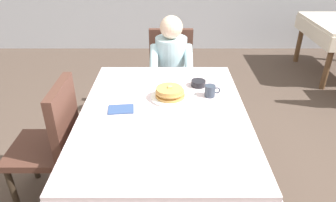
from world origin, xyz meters
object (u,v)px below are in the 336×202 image
(breakfast_stack, at_px, (171,92))
(bowl_butter, at_px, (199,83))
(dining_table_main, at_px, (165,123))
(chair_diner, at_px, (172,70))
(spoon_near_edge, at_px, (170,121))
(plate_breakfast, at_px, (171,97))
(chair_left_side, at_px, (54,137))
(fork_left_of_plate, at_px, (144,99))
(cup_coffee, at_px, (211,91))
(knife_right_of_plate, at_px, (198,100))
(diner_person, at_px, (172,63))

(breakfast_stack, bearing_deg, bowl_butter, 42.17)
(dining_table_main, height_order, chair_diner, chair_diner)
(spoon_near_edge, bearing_deg, plate_breakfast, 104.02)
(plate_breakfast, xyz_separation_m, spoon_near_edge, (-0.01, -0.30, -0.01))
(dining_table_main, xyz_separation_m, chair_left_side, (-0.77, 0.00, -0.12))
(chair_left_side, bearing_deg, fork_left_of_plate, -75.54)
(breakfast_stack, bearing_deg, chair_left_side, -167.30)
(dining_table_main, relative_size, chair_diner, 1.64)
(plate_breakfast, bearing_deg, dining_table_main, -104.21)
(chair_left_side, bearing_deg, breakfast_stack, -77.30)
(chair_left_side, height_order, bowl_butter, chair_left_side)
(dining_table_main, relative_size, breakfast_stack, 7.24)
(dining_table_main, bearing_deg, chair_diner, 87.07)
(breakfast_stack, distance_m, bowl_butter, 0.30)
(cup_coffee, relative_size, spoon_near_edge, 0.75)
(plate_breakfast, distance_m, spoon_near_edge, 0.30)
(knife_right_of_plate, height_order, spoon_near_edge, same)
(cup_coffee, height_order, fork_left_of_plate, cup_coffee)
(bowl_butter, xyz_separation_m, spoon_near_edge, (-0.23, -0.50, -0.02))
(chair_left_side, xyz_separation_m, cup_coffee, (1.10, 0.22, 0.25))
(chair_diner, bearing_deg, plate_breakfast, 89.19)
(diner_person, distance_m, cup_coffee, 0.85)
(knife_right_of_plate, xyz_separation_m, spoon_near_edge, (-0.20, -0.28, 0.00))
(chair_diner, xyz_separation_m, knife_right_of_plate, (0.18, -1.01, 0.21))
(cup_coffee, bearing_deg, fork_left_of_plate, -173.39)
(dining_table_main, distance_m, chair_left_side, 0.78)
(cup_coffee, bearing_deg, dining_table_main, -146.98)
(breakfast_stack, xyz_separation_m, bowl_butter, (0.22, 0.20, -0.03))
(chair_left_side, bearing_deg, dining_table_main, -90.00)
(dining_table_main, relative_size, knife_right_of_plate, 7.62)
(chair_left_side, height_order, cup_coffee, chair_left_side)
(chair_diner, distance_m, plate_breakfast, 1.01)
(chair_left_side, bearing_deg, spoon_near_edge, -98.20)
(cup_coffee, bearing_deg, plate_breakfast, -173.00)
(knife_right_of_plate, bearing_deg, chair_diner, 3.65)
(chair_left_side, height_order, knife_right_of_plate, chair_left_side)
(chair_diner, height_order, spoon_near_edge, chair_diner)
(chair_left_side, height_order, fork_left_of_plate, chair_left_side)
(chair_left_side, bearing_deg, bowl_butter, -69.65)
(chair_diner, relative_size, chair_left_side, 1.00)
(spoon_near_edge, bearing_deg, diner_person, 104.72)
(cup_coffee, height_order, spoon_near_edge, cup_coffee)
(breakfast_stack, distance_m, knife_right_of_plate, 0.20)
(chair_diner, distance_m, breakfast_stack, 1.02)
(breakfast_stack, relative_size, bowl_butter, 1.91)
(fork_left_of_plate, relative_size, knife_right_of_plate, 0.90)
(diner_person, distance_m, fork_left_of_plate, 0.88)
(chair_diner, relative_size, diner_person, 0.83)
(cup_coffee, distance_m, spoon_near_edge, 0.45)
(dining_table_main, height_order, diner_person, diner_person)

